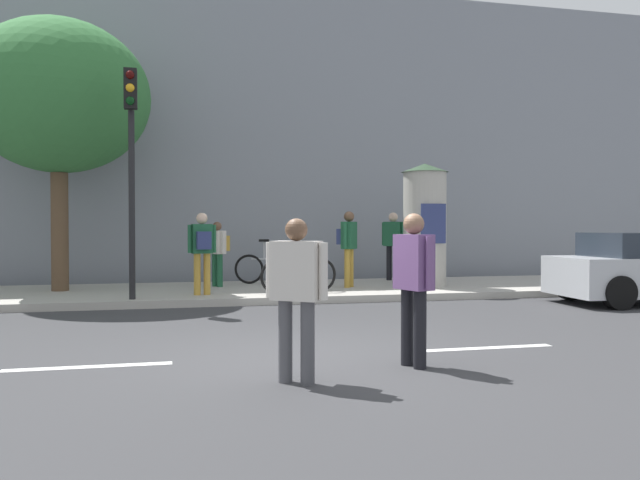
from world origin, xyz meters
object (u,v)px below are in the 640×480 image
(poster_column, at_px, (425,224))
(pedestrian_in_dark_shirt, at_px, (348,242))
(traffic_light, at_px, (131,146))
(pedestrian_with_bag, at_px, (297,284))
(bicycle_upright, at_px, (299,274))
(street_tree, at_px, (59,97))
(pedestrian_near_pole, at_px, (414,277))
(bicycle_leaning, at_px, (270,268))
(pedestrian_in_light_jacket, at_px, (202,246))
(pedestrian_in_red_top, at_px, (218,248))
(pedestrian_tallest, at_px, (393,240))

(poster_column, relative_size, pedestrian_in_dark_shirt, 1.64)
(traffic_light, xyz_separation_m, pedestrian_with_bag, (1.94, -6.46, -2.11))
(pedestrian_with_bag, height_order, bicycle_upright, pedestrian_with_bag)
(street_tree, bearing_deg, poster_column, -5.97)
(pedestrian_near_pole, relative_size, bicycle_leaning, 0.99)
(pedestrian_in_light_jacket, distance_m, pedestrian_in_dark_shirt, 3.49)
(pedestrian_in_light_jacket, bearing_deg, bicycle_leaning, 51.17)
(traffic_light, height_order, bicycle_upright, traffic_light)
(street_tree, height_order, bicycle_upright, street_tree)
(traffic_light, relative_size, pedestrian_in_red_top, 2.89)
(traffic_light, height_order, pedestrian_in_light_jacket, traffic_light)
(traffic_light, xyz_separation_m, bicycle_leaning, (3.09, 2.74, -2.55))
(pedestrian_in_light_jacket, height_order, pedestrian_in_red_top, pedestrian_in_light_jacket)
(pedestrian_near_pole, xyz_separation_m, pedestrian_in_dark_shirt, (1.38, 7.57, 0.20))
(pedestrian_tallest, bearing_deg, bicycle_upright, -140.00)
(traffic_light, relative_size, pedestrian_with_bag, 2.68)
(pedestrian_tallest, height_order, pedestrian_in_red_top, pedestrian_tallest)
(pedestrian_tallest, distance_m, bicycle_leaning, 3.36)
(traffic_light, height_order, bicycle_leaning, traffic_light)
(poster_column, height_order, pedestrian_in_light_jacket, poster_column)
(pedestrian_in_dark_shirt, bearing_deg, pedestrian_in_red_top, 163.84)
(pedestrian_near_pole, relative_size, pedestrian_in_dark_shirt, 0.97)
(traffic_light, relative_size, poster_column, 1.52)
(street_tree, bearing_deg, bicycle_upright, -17.87)
(poster_column, xyz_separation_m, bicycle_leaning, (-3.42, 1.43, -1.06))
(pedestrian_near_pole, bearing_deg, poster_column, 66.65)
(poster_column, xyz_separation_m, pedestrian_in_red_top, (-4.71, 1.06, -0.56))
(traffic_light, relative_size, pedestrian_tallest, 2.47)
(poster_column, distance_m, bicycle_leaning, 3.86)
(traffic_light, distance_m, pedestrian_in_light_jacket, 2.43)
(pedestrian_with_bag, height_order, pedestrian_in_dark_shirt, pedestrian_in_dark_shirt)
(pedestrian_in_red_top, distance_m, bicycle_upright, 2.45)
(poster_column, relative_size, bicycle_leaning, 1.67)
(street_tree, xyz_separation_m, pedestrian_with_bag, (3.57, -8.63, -3.37))
(pedestrian_with_bag, bearing_deg, poster_column, 59.58)
(poster_column, xyz_separation_m, pedestrian_tallest, (-0.15, 1.76, -0.40))
(pedestrian_in_light_jacket, xyz_separation_m, bicycle_leaning, (1.74, 2.16, -0.61))
(pedestrian_in_dark_shirt, relative_size, pedestrian_in_red_top, 1.16)
(pedestrian_in_dark_shirt, height_order, pedestrian_in_red_top, pedestrian_in_dark_shirt)
(poster_column, bearing_deg, bicycle_upright, -166.46)
(pedestrian_in_dark_shirt, bearing_deg, pedestrian_in_light_jacket, -164.36)
(bicycle_upright, bearing_deg, pedestrian_near_pole, -90.27)
(bicycle_leaning, xyz_separation_m, bicycle_upright, (0.28, -2.19, 0.00))
(pedestrian_near_pole, relative_size, pedestrian_in_red_top, 1.12)
(pedestrian_with_bag, relative_size, pedestrian_in_red_top, 1.08)
(pedestrian_tallest, xyz_separation_m, pedestrian_in_red_top, (-4.56, -0.70, -0.16))
(pedestrian_near_pole, bearing_deg, pedestrian_with_bag, -163.36)
(pedestrian_near_pole, relative_size, pedestrian_with_bag, 1.04)
(pedestrian_near_pole, relative_size, bicycle_upright, 0.98)
(pedestrian_in_red_top, height_order, bicycle_upright, pedestrian_in_red_top)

